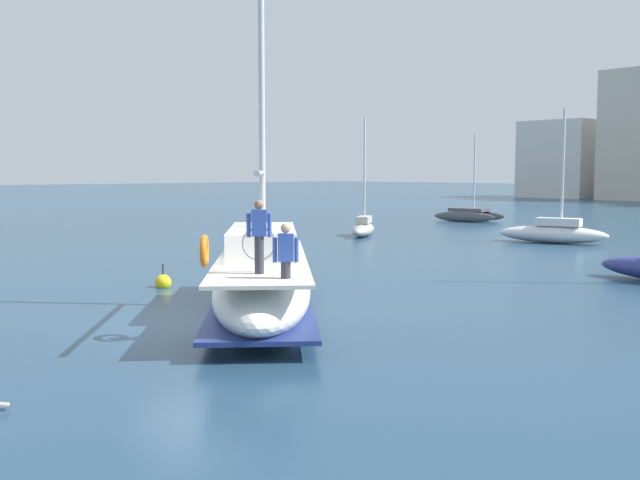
% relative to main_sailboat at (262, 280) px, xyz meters
% --- Properties ---
extents(ground_plane, '(400.00, 400.00, 0.00)m').
position_rel_main_sailboat_xyz_m(ground_plane, '(-0.20, -1.99, -0.90)').
color(ground_plane, navy).
extents(main_sailboat, '(8.93, 7.97, 11.83)m').
position_rel_main_sailboat_xyz_m(main_sailboat, '(0.00, 0.00, 0.00)').
color(main_sailboat, white).
rests_on(main_sailboat, ground).
extents(moored_sloop_far, '(5.67, 2.76, 6.83)m').
position_rel_main_sailboat_xyz_m(moored_sloop_far, '(-4.57, 22.71, -0.34)').
color(moored_sloop_far, silver).
rests_on(moored_sloop_far, ground).
extents(moored_catamaran, '(5.14, 3.22, 6.44)m').
position_rel_main_sailboat_xyz_m(moored_catamaran, '(-17.32, 33.36, -0.35)').
color(moored_catamaran, '#4C4C51').
rests_on(moored_catamaran, ground).
extents(moored_cutter_right, '(3.40, 4.25, 6.72)m').
position_rel_main_sailboat_xyz_m(moored_cutter_right, '(-14.09, 18.57, -0.40)').
color(moored_cutter_right, '#B7B2A8').
rests_on(moored_cutter_right, ground).
extents(mooring_buoy, '(0.52, 0.52, 0.86)m').
position_rel_main_sailboat_xyz_m(mooring_buoy, '(-5.64, 0.49, -0.74)').
color(mooring_buoy, yellow).
rests_on(mooring_buoy, ground).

